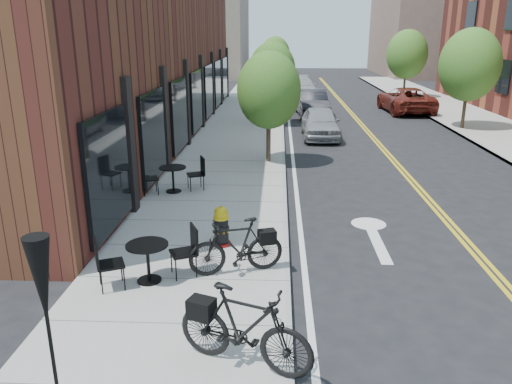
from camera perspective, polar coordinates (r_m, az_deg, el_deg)
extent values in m
plane|color=black|center=(9.43, 3.92, -10.74)|extent=(120.00, 120.00, 0.00)
cube|color=#9E9B93|center=(18.90, -2.77, 4.17)|extent=(4.00, 70.00, 0.12)
cube|color=#451A16|center=(23.17, -13.50, 14.83)|extent=(5.00, 28.00, 7.00)
cube|color=#726656|center=(56.82, -5.51, 18.19)|extent=(8.00, 14.00, 10.00)
cube|color=brown|center=(60.53, 19.17, 18.27)|extent=(10.00, 16.00, 12.00)
cylinder|color=#382B1E|center=(17.66, 1.44, 6.09)|extent=(0.16, 0.16, 1.61)
ellipsoid|color=#2C621F|center=(17.40, 1.48, 11.54)|extent=(2.20, 2.20, 2.64)
cylinder|color=#382B1E|center=(25.54, 1.83, 9.80)|extent=(0.16, 0.16, 1.68)
ellipsoid|color=#2C621F|center=(25.35, 1.87, 13.74)|extent=(2.30, 2.30, 2.76)
cylinder|color=#382B1E|center=(33.48, 2.04, 11.60)|extent=(0.16, 0.16, 1.57)
ellipsoid|color=#2C621F|center=(33.35, 2.07, 14.38)|extent=(2.10, 2.10, 2.52)
cylinder|color=#382B1E|center=(41.44, 2.17, 12.88)|extent=(0.16, 0.16, 1.71)
ellipsoid|color=#2C621F|center=(41.33, 2.20, 15.39)|extent=(2.40, 2.40, 2.88)
cylinder|color=#382B1E|center=(26.09, 22.70, 8.78)|extent=(0.16, 0.16, 1.82)
ellipsoid|color=#2C621F|center=(25.89, 23.24, 13.20)|extent=(2.80, 2.80, 3.36)
cylinder|color=#382B1E|center=(37.52, 16.60, 11.75)|extent=(0.16, 0.16, 1.82)
ellipsoid|color=#2C621F|center=(37.38, 16.88, 14.83)|extent=(2.80, 2.80, 3.36)
cylinder|color=maroon|center=(10.86, -3.93, -5.88)|extent=(0.49, 0.49, 0.06)
cylinder|color=black|center=(10.74, -3.97, -4.45)|extent=(0.38, 0.38, 0.58)
cylinder|color=gold|center=(10.63, -4.00, -2.95)|extent=(0.43, 0.43, 0.04)
cylinder|color=gold|center=(10.61, -4.01, -2.56)|extent=(0.37, 0.37, 0.14)
ellipsoid|color=gold|center=(10.58, -4.02, -2.16)|extent=(0.36, 0.36, 0.17)
cylinder|color=gold|center=(10.55, -4.03, -1.72)|extent=(0.06, 0.06, 0.06)
imported|color=black|center=(9.43, -2.26, -6.21)|extent=(1.88, 1.03, 1.09)
imported|color=black|center=(6.93, -1.33, -15.30)|extent=(2.05, 1.24, 1.19)
cylinder|color=black|center=(9.55, -12.08, -9.82)|extent=(0.59, 0.59, 0.03)
cylinder|color=black|center=(9.40, -12.22, -7.94)|extent=(0.08, 0.08, 0.71)
cylinder|color=black|center=(9.25, -12.36, -5.94)|extent=(1.01, 1.01, 0.03)
cylinder|color=black|center=(14.56, -9.39, 0.10)|extent=(0.57, 0.57, 0.03)
cylinder|color=black|center=(14.46, -9.45, 1.41)|extent=(0.08, 0.08, 0.71)
cylinder|color=black|center=(14.37, -9.53, 2.78)|extent=(0.99, 0.99, 0.03)
cylinder|color=black|center=(6.13, -22.48, -15.18)|extent=(0.04, 0.04, 2.30)
cone|color=black|center=(5.80, -23.30, -9.35)|extent=(0.28, 0.28, 1.02)
imported|color=gray|center=(22.55, 7.35, 7.86)|extent=(1.60, 3.96, 1.35)
imported|color=black|center=(28.54, 6.40, 10.06)|extent=(1.84, 4.49, 1.45)
imported|color=#A1A2A5|center=(36.44, 5.08, 11.81)|extent=(2.58, 5.39, 1.52)
imported|color=maroon|center=(31.05, 16.69, 10.06)|extent=(2.68, 5.36, 1.46)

